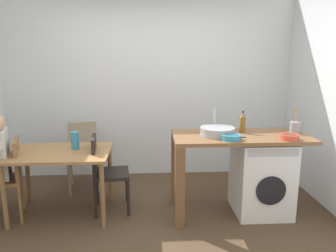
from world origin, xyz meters
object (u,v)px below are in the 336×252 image
(chair_opposite, at_px, (104,169))
(colander, at_px, (289,137))
(dining_table, at_px, (60,160))
(mixing_bowl, at_px, (231,137))
(chair_spare_by_wall, at_px, (83,151))
(chair_person_seat, at_px, (8,175))
(utensil_crock, at_px, (295,127))
(bottle_tall_green, at_px, (243,123))
(vase, at_px, (75,140))
(washing_machine, at_px, (261,176))

(chair_opposite, bearing_deg, colander, 73.70)
(dining_table, distance_m, mixing_bowl, 1.89)
(dining_table, xyz_separation_m, chair_spare_by_wall, (0.09, 0.77, -0.14))
(chair_person_seat, xyz_separation_m, utensil_crock, (3.18, 0.05, 0.48))
(dining_table, distance_m, chair_person_seat, 0.57)
(chair_spare_by_wall, bearing_deg, bottle_tall_green, 149.67)
(chair_person_seat, bearing_deg, chair_spare_by_wall, -54.45)
(bottle_tall_green, height_order, colander, bottle_tall_green)
(colander, height_order, vase, colander)
(chair_person_seat, relative_size, chair_opposite, 1.00)
(chair_person_seat, distance_m, colander, 3.04)
(bottle_tall_green, xyz_separation_m, utensil_crock, (0.58, -0.06, -0.04))
(mixing_bowl, bearing_deg, washing_machine, 24.91)
(utensil_crock, height_order, colander, utensil_crock)
(bottle_tall_green, relative_size, utensil_crock, 0.84)
(chair_opposite, distance_m, chair_spare_by_wall, 0.83)
(dining_table, height_order, chair_spare_by_wall, chair_spare_by_wall)
(vase, bearing_deg, chair_opposite, -10.18)
(chair_opposite, height_order, washing_machine, chair_opposite)
(dining_table, height_order, utensil_crock, utensil_crock)
(dining_table, bearing_deg, bottle_tall_green, 0.96)
(dining_table, height_order, bottle_tall_green, bottle_tall_green)
(dining_table, bearing_deg, chair_spare_by_wall, 83.55)
(chair_opposite, bearing_deg, mixing_bowl, 70.28)
(chair_person_seat, relative_size, colander, 4.50)
(chair_opposite, relative_size, mixing_bowl, 4.33)
(mixing_bowl, bearing_deg, bottle_tall_green, 55.90)
(dining_table, xyz_separation_m, colander, (2.45, -0.30, 0.31))
(chair_person_seat, xyz_separation_m, bottle_tall_green, (2.60, 0.11, 0.53))
(colander, bearing_deg, dining_table, 173.09)
(dining_table, bearing_deg, mixing_bowl, -8.56)
(chair_person_seat, xyz_separation_m, mixing_bowl, (2.39, -0.20, 0.44))
(dining_table, bearing_deg, chair_opposite, 4.98)
(chair_person_seat, relative_size, bottle_tall_green, 3.58)
(washing_machine, bearing_deg, dining_table, 177.99)
(washing_machine, bearing_deg, bottle_tall_green, 152.06)
(dining_table, xyz_separation_m, washing_machine, (2.27, -0.08, -0.21))
(chair_opposite, distance_m, washing_machine, 1.80)
(chair_spare_by_wall, height_order, mixing_bowl, mixing_bowl)
(chair_person_seat, height_order, washing_machine, chair_person_seat)
(chair_spare_by_wall, bearing_deg, washing_machine, 148.91)
(chair_spare_by_wall, bearing_deg, dining_table, 73.84)
(chair_person_seat, bearing_deg, utensil_crock, -106.75)
(bottle_tall_green, bearing_deg, chair_spare_by_wall, 159.38)
(chair_person_seat, xyz_separation_m, washing_machine, (2.82, -0.00, -0.08))
(dining_table, relative_size, utensil_crock, 3.67)
(dining_table, bearing_deg, colander, -6.91)
(vase, bearing_deg, chair_person_seat, -165.76)
(mixing_bowl, relative_size, vase, 1.05)
(chair_person_seat, xyz_separation_m, chair_spare_by_wall, (0.64, 0.85, 0.00))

